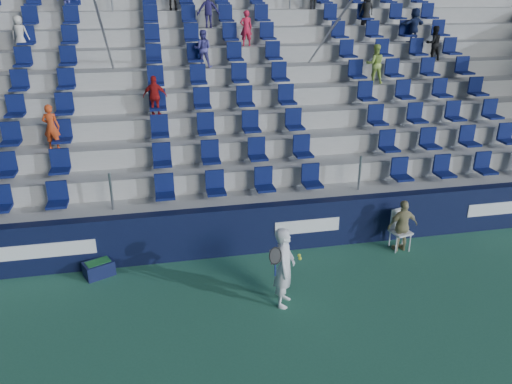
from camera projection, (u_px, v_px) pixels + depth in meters
ground at (275, 334)px, 9.25m from camera, size 70.00×70.00×0.00m
sponsor_wall at (245, 230)px, 11.87m from camera, size 24.00×0.32×1.20m
grandstand at (216, 116)px, 15.89m from camera, size 24.00×8.17×6.63m
tennis_player at (284, 267)px, 9.83m from camera, size 0.71×0.73×1.70m
line_judge_chair at (399, 226)px, 12.12m from camera, size 0.53×0.55×1.00m
line_judge at (403, 226)px, 11.95m from camera, size 0.78×0.35×1.31m
ball_bin at (99, 268)px, 11.05m from camera, size 0.74×0.63×0.35m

